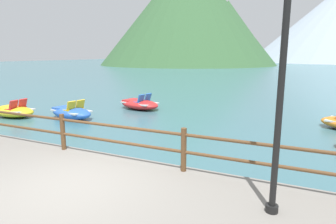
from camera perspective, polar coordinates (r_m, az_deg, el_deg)
The scene contains 7 objects.
ground_plane at distance 44.20m, azimuth 20.07°, elevation 6.92°, with size 200.00×200.00×0.00m, color #3D6B75.
dock_railing at distance 6.99m, azimuth -9.97°, elevation -4.65°, with size 23.92×0.12×0.95m.
lamp_post at distance 4.55m, azimuth 21.65°, elevation 10.02°, with size 0.28×0.28×4.04m.
pedal_boat_0 at distance 13.83m, azimuth -18.42°, elevation -0.05°, with size 2.51×1.61×0.87m.
pedal_boat_1 at distance 15.30m, azimuth -28.01°, elevation 0.16°, with size 2.21×1.28×0.84m.
pedal_boat_4 at distance 15.49m, azimuth -5.59°, elevation 1.59°, with size 2.60×1.83×0.85m.
cliff_headland at distance 81.63m, azimuth 5.12°, elevation 18.56°, with size 46.31×46.31×28.14m.
Camera 1 is at (3.89, -3.94, 2.88)m, focal length 31.13 mm.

